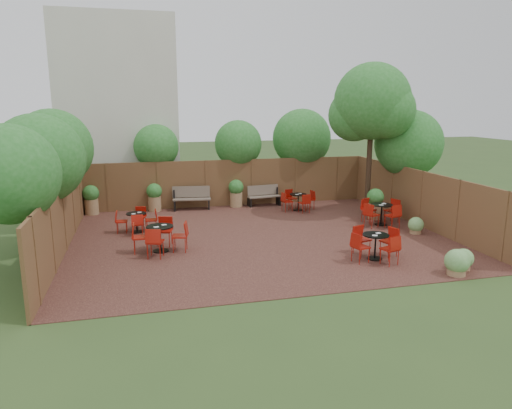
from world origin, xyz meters
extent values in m
plane|color=#354F23|center=(0.00, 0.00, 0.00)|extent=(80.00, 80.00, 0.00)
cube|color=#311914|center=(0.00, 0.00, 0.01)|extent=(12.00, 10.00, 0.02)
cube|color=brown|center=(0.00, 5.00, 1.00)|extent=(12.00, 0.08, 2.00)
cube|color=brown|center=(-6.00, 0.00, 1.00)|extent=(0.08, 10.00, 2.00)
cube|color=brown|center=(6.00, 0.00, 1.00)|extent=(0.08, 10.00, 2.00)
cube|color=beige|center=(-4.50, 8.00, 4.00)|extent=(5.00, 4.00, 8.00)
sphere|color=#256B23|center=(-6.60, 3.00, 2.82)|extent=(2.72, 2.72, 2.72)
sphere|color=#256B23|center=(-6.50, 0.00, 2.78)|extent=(2.60, 2.60, 2.60)
sphere|color=#256B23|center=(-6.70, -2.50, 2.71)|extent=(2.37, 2.37, 2.37)
sphere|color=#256B23|center=(-3.00, 5.70, 2.56)|extent=(1.87, 1.87, 1.87)
sphere|color=#256B23|center=(0.50, 5.60, 2.62)|extent=(2.05, 2.05, 2.05)
sphere|color=#256B23|center=(3.50, 5.80, 2.79)|extent=(2.65, 2.65, 2.65)
sphere|color=#256B23|center=(6.60, 2.00, 2.79)|extent=(2.65, 2.65, 2.65)
cylinder|color=black|center=(4.85, 1.85, 2.33)|extent=(0.24, 0.24, 4.63)
sphere|color=#256B23|center=(4.85, 1.85, 4.41)|extent=(2.87, 2.87, 2.87)
sphere|color=#256B23|center=(4.35, 2.25, 3.91)|extent=(2.01, 2.01, 2.01)
sphere|color=#256B23|center=(5.25, 1.45, 4.09)|extent=(2.09, 2.09, 2.09)
cube|color=brown|center=(-1.69, 4.55, 0.46)|extent=(1.60, 0.66, 0.05)
cube|color=brown|center=(-1.69, 4.76, 0.74)|extent=(1.55, 0.31, 0.47)
cube|color=black|center=(-2.40, 4.55, 0.23)|extent=(0.12, 0.47, 0.41)
cube|color=black|center=(-0.99, 4.55, 0.23)|extent=(0.12, 0.47, 0.41)
cube|color=brown|center=(1.40, 4.55, 0.43)|extent=(1.46, 0.61, 0.05)
cube|color=brown|center=(1.40, 4.74, 0.68)|extent=(1.42, 0.29, 0.43)
cube|color=black|center=(0.76, 4.55, 0.21)|extent=(0.11, 0.43, 0.38)
cube|color=black|center=(2.04, 4.55, 0.21)|extent=(0.11, 0.43, 0.38)
cylinder|color=black|center=(-3.22, -0.82, 0.04)|extent=(0.46, 0.46, 0.03)
cylinder|color=black|center=(-3.22, -0.82, 0.41)|extent=(0.05, 0.05, 0.73)
cylinder|color=black|center=(-3.22, -0.82, 0.78)|extent=(0.80, 0.80, 0.03)
cube|color=white|center=(-3.10, -0.74, 0.81)|extent=(0.16, 0.13, 0.02)
cube|color=white|center=(-3.33, -0.95, 0.81)|extent=(0.16, 0.13, 0.02)
cylinder|color=black|center=(-3.91, 1.55, 0.03)|extent=(0.39, 0.39, 0.03)
cylinder|color=black|center=(-3.91, 1.55, 0.35)|extent=(0.04, 0.04, 0.62)
cylinder|color=black|center=(-3.91, 1.55, 0.67)|extent=(0.68, 0.68, 0.03)
cube|color=white|center=(-3.80, 1.62, 0.69)|extent=(0.13, 0.10, 0.01)
cube|color=white|center=(-4.00, 1.44, 0.69)|extent=(0.13, 0.10, 0.01)
cylinder|color=black|center=(2.54, 3.39, 0.03)|extent=(0.40, 0.40, 0.03)
cylinder|color=black|center=(2.54, 3.39, 0.36)|extent=(0.05, 0.05, 0.64)
cylinder|color=black|center=(2.54, 3.39, 0.69)|extent=(0.70, 0.70, 0.03)
cube|color=white|center=(2.65, 3.46, 0.71)|extent=(0.14, 0.12, 0.01)
cube|color=white|center=(2.45, 3.28, 0.71)|extent=(0.14, 0.12, 0.01)
cylinder|color=black|center=(4.70, 0.42, 0.04)|extent=(0.45, 0.45, 0.03)
cylinder|color=black|center=(4.70, 0.42, 0.40)|extent=(0.05, 0.05, 0.71)
cylinder|color=black|center=(4.70, 0.42, 0.76)|extent=(0.77, 0.77, 0.03)
cube|color=white|center=(4.82, 0.50, 0.79)|extent=(0.17, 0.15, 0.02)
cube|color=white|center=(4.59, 0.30, 0.79)|extent=(0.17, 0.15, 0.02)
cylinder|color=black|center=(2.63, -3.00, 0.03)|extent=(0.43, 0.43, 0.03)
cylinder|color=black|center=(2.63, -3.00, 0.38)|extent=(0.05, 0.05, 0.68)
cylinder|color=black|center=(2.63, -3.00, 0.73)|extent=(0.74, 0.74, 0.03)
cube|color=white|center=(2.74, -2.92, 0.75)|extent=(0.15, 0.11, 0.01)
cube|color=white|center=(2.53, -3.12, 0.75)|extent=(0.15, 0.11, 0.01)
cylinder|color=#94704A|center=(-3.20, 4.70, 0.32)|extent=(0.52, 0.52, 0.59)
sphere|color=#256B23|center=(-3.20, 4.70, 0.85)|extent=(0.62, 0.62, 0.62)
cylinder|color=#94704A|center=(0.21, 4.70, 0.32)|extent=(0.53, 0.53, 0.61)
sphere|color=#256B23|center=(0.21, 4.70, 0.86)|extent=(0.63, 0.63, 0.63)
cylinder|color=#94704A|center=(-5.65, 4.70, 0.33)|extent=(0.53, 0.53, 0.61)
sphere|color=#256B23|center=(-5.65, 4.70, 0.87)|extent=(0.64, 0.64, 0.64)
cylinder|color=#94704A|center=(4.91, 1.31, 0.32)|extent=(0.53, 0.53, 0.61)
sphere|color=#256B23|center=(4.91, 1.31, 0.87)|extent=(0.64, 0.64, 0.64)
cylinder|color=#94704A|center=(4.49, -4.33, 0.11)|extent=(0.38, 0.38, 0.17)
sphere|color=#669D51|center=(4.49, -4.33, 0.32)|extent=(0.52, 0.52, 0.52)
cylinder|color=#94704A|center=(4.05, -4.65, 0.12)|extent=(0.46, 0.46, 0.21)
sphere|color=#669D51|center=(4.05, -4.65, 0.39)|extent=(0.63, 0.63, 0.63)
cylinder|color=#94704A|center=(5.26, -0.91, 0.11)|extent=(0.38, 0.38, 0.17)
sphere|color=#669D51|center=(5.26, -0.91, 0.32)|extent=(0.52, 0.52, 0.52)
camera|label=1|loc=(-3.68, -14.38, 4.33)|focal=32.68mm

